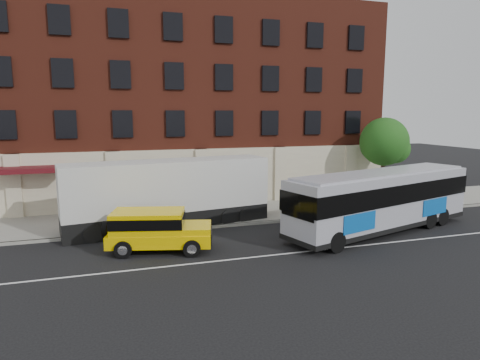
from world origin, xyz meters
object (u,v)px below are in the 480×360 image
object	(u,v)px
city_bus	(382,199)
sign_pole	(67,213)
street_tree	(385,144)
shipping_container	(169,195)
yellow_suv	(155,228)

from	to	relation	value
city_bus	sign_pole	bearing A→B (deg)	167.61
sign_pole	street_tree	xyz separation A→B (m)	(22.04, 3.34, 2.96)
city_bus	shipping_container	distance (m)	12.18
yellow_suv	sign_pole	bearing A→B (deg)	142.18
street_tree	yellow_suv	bearing A→B (deg)	-159.50
street_tree	city_bus	xyz separation A→B (m)	(-5.20, -7.04, -2.50)
city_bus	yellow_suv	size ratio (longest dim) A/B	2.39
sign_pole	shipping_container	distance (m)	5.60
sign_pole	yellow_suv	world-z (taller)	sign_pole
sign_pole	yellow_suv	distance (m)	5.41
street_tree	city_bus	bearing A→B (deg)	-126.45
sign_pole	city_bus	bearing A→B (deg)	-12.39
sign_pole	street_tree	size ratio (longest dim) A/B	0.40
city_bus	shipping_container	bearing A→B (deg)	158.36
shipping_container	sign_pole	bearing A→B (deg)	-171.85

